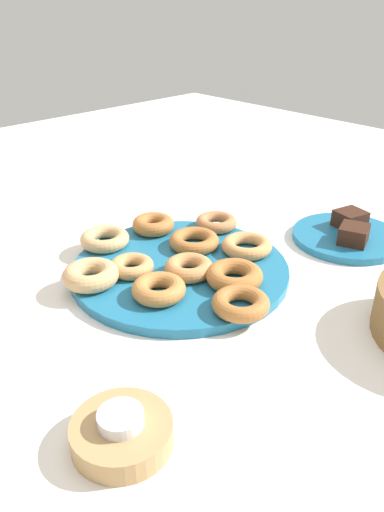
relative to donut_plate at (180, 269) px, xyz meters
name	(u,v)px	position (x,y,z in m)	size (l,w,h in m)	color
ground_plane	(180,274)	(0.00, 0.00, -0.01)	(2.40, 2.40, 0.00)	white
donut_plate	(180,269)	(0.00, 0.00, 0.00)	(0.38, 0.38, 0.02)	#1E6B93
donut_0	(189,268)	(0.01, 0.03, 0.02)	(0.08, 0.08, 0.03)	#C6844C
donut_1	(159,289)	(0.09, 0.05, 0.02)	(0.09, 0.09, 0.03)	#BC7A3D
donut_2	(194,241)	(-0.07, -0.03, 0.02)	(0.09, 0.09, 0.02)	#AD6B33
donut_3	(91,275)	(0.14, -0.06, 0.02)	(0.09, 0.09, 0.03)	tan
donut_4	(247,246)	(-0.12, 0.05, 0.02)	(0.09, 0.09, 0.02)	tan
donut_5	(234,276)	(-0.02, 0.11, 0.02)	(0.09, 0.09, 0.03)	#AD6B33
donut_6	(153,224)	(-0.06, -0.14, 0.02)	(0.08, 0.08, 0.03)	#AD6B33
donut_7	(105,239)	(0.05, -0.15, 0.02)	(0.09, 0.09, 0.03)	tan
donut_8	(132,266)	(0.07, -0.04, 0.02)	(0.08, 0.08, 0.02)	tan
donut_9	(241,303)	(0.03, 0.16, 0.02)	(0.09, 0.09, 0.02)	#AD6B33
donut_10	(216,222)	(-0.16, -0.06, 0.02)	(0.08, 0.08, 0.02)	#B27547
cake_plate	(347,237)	(-0.33, 0.13, 0.00)	(0.21, 0.21, 0.01)	#1E6B93
brownie_near	(350,219)	(-0.36, 0.12, 0.02)	(0.05, 0.05, 0.03)	#381E14
brownie_far	(354,234)	(-0.30, 0.16, 0.02)	(0.05, 0.05, 0.03)	#381E14
candle_holder	(122,433)	(0.30, 0.23, 0.01)	(0.11, 0.11, 0.03)	tan
tealight	(121,419)	(0.30, 0.23, 0.03)	(0.05, 0.05, 0.01)	silver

